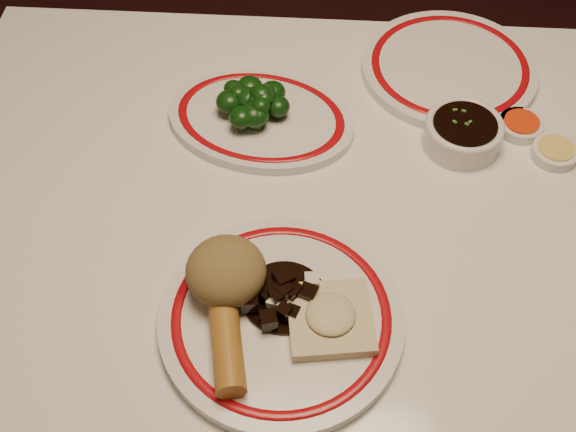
{
  "coord_description": "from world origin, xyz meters",
  "views": [
    {
      "loc": [
        -0.06,
        -0.54,
        1.49
      ],
      "look_at": [
        -0.09,
        -0.01,
        0.8
      ],
      "focal_mm": 45.0,
      "sensor_mm": 36.0,
      "label": 1
    }
  ],
  "objects_px": {
    "broccoli_pile": "(253,102)",
    "soy_bowl": "(463,134)",
    "stirfry_heap": "(280,294)",
    "spring_roll": "(227,341)",
    "fried_wonton": "(330,318)",
    "main_plate": "(281,318)",
    "rice_mound": "(226,271)",
    "dining_table": "(357,280)",
    "broccoli_plate": "(261,119)"
  },
  "relations": [
    {
      "from": "fried_wonton",
      "to": "soy_bowl",
      "type": "height_order",
      "value": "fried_wonton"
    },
    {
      "from": "dining_table",
      "to": "broccoli_plate",
      "type": "relative_size",
      "value": 3.89
    },
    {
      "from": "rice_mound",
      "to": "fried_wonton",
      "type": "relative_size",
      "value": 0.87
    },
    {
      "from": "dining_table",
      "to": "broccoli_plate",
      "type": "height_order",
      "value": "broccoli_plate"
    },
    {
      "from": "rice_mound",
      "to": "fried_wonton",
      "type": "distance_m",
      "value": 0.13
    },
    {
      "from": "fried_wonton",
      "to": "stirfry_heap",
      "type": "xyz_separation_m",
      "value": [
        -0.06,
        0.03,
        0.0
      ]
    },
    {
      "from": "broccoli_pile",
      "to": "fried_wonton",
      "type": "bearing_deg",
      "value": -70.43
    },
    {
      "from": "broccoli_pile",
      "to": "soy_bowl",
      "type": "bearing_deg",
      "value": -4.88
    },
    {
      "from": "stirfry_heap",
      "to": "soy_bowl",
      "type": "distance_m",
      "value": 0.37
    },
    {
      "from": "soy_bowl",
      "to": "broccoli_plate",
      "type": "bearing_deg",
      "value": 175.25
    },
    {
      "from": "stirfry_heap",
      "to": "broccoli_pile",
      "type": "distance_m",
      "value": 0.31
    },
    {
      "from": "broccoli_plate",
      "to": "soy_bowl",
      "type": "bearing_deg",
      "value": -4.75
    },
    {
      "from": "fried_wonton",
      "to": "soy_bowl",
      "type": "xyz_separation_m",
      "value": [
        0.18,
        0.31,
        -0.01
      ]
    },
    {
      "from": "dining_table",
      "to": "stirfry_heap",
      "type": "bearing_deg",
      "value": -132.98
    },
    {
      "from": "dining_table",
      "to": "soy_bowl",
      "type": "xyz_separation_m",
      "value": [
        0.14,
        0.18,
        0.11
      ]
    },
    {
      "from": "broccoli_plate",
      "to": "soy_bowl",
      "type": "height_order",
      "value": "soy_bowl"
    },
    {
      "from": "main_plate",
      "to": "soy_bowl",
      "type": "relative_size",
      "value": 3.05
    },
    {
      "from": "spring_roll",
      "to": "main_plate",
      "type": "bearing_deg",
      "value": 27.21
    },
    {
      "from": "broccoli_plate",
      "to": "soy_bowl",
      "type": "relative_size",
      "value": 2.89
    },
    {
      "from": "rice_mound",
      "to": "broccoli_plate",
      "type": "distance_m",
      "value": 0.3
    },
    {
      "from": "spring_roll",
      "to": "stirfry_heap",
      "type": "bearing_deg",
      "value": 39.49
    },
    {
      "from": "main_plate",
      "to": "broccoli_plate",
      "type": "distance_m",
      "value": 0.33
    },
    {
      "from": "fried_wonton",
      "to": "broccoli_plate",
      "type": "bearing_deg",
      "value": 108.14
    },
    {
      "from": "spring_roll",
      "to": "broccoli_pile",
      "type": "height_order",
      "value": "broccoli_pile"
    },
    {
      "from": "main_plate",
      "to": "stirfry_heap",
      "type": "height_order",
      "value": "stirfry_heap"
    },
    {
      "from": "fried_wonton",
      "to": "stirfry_heap",
      "type": "distance_m",
      "value": 0.07
    },
    {
      "from": "spring_roll",
      "to": "soy_bowl",
      "type": "distance_m",
      "value": 0.45
    },
    {
      "from": "rice_mound",
      "to": "spring_roll",
      "type": "relative_size",
      "value": 0.76
    },
    {
      "from": "fried_wonton",
      "to": "broccoli_pile",
      "type": "relative_size",
      "value": 1.02
    },
    {
      "from": "main_plate",
      "to": "rice_mound",
      "type": "bearing_deg",
      "value": 152.78
    },
    {
      "from": "spring_roll",
      "to": "soy_bowl",
      "type": "bearing_deg",
      "value": 38.66
    },
    {
      "from": "rice_mound",
      "to": "soy_bowl",
      "type": "height_order",
      "value": "rice_mound"
    },
    {
      "from": "spring_roll",
      "to": "soy_bowl",
      "type": "relative_size",
      "value": 1.15
    },
    {
      "from": "dining_table",
      "to": "spring_roll",
      "type": "xyz_separation_m",
      "value": [
        -0.15,
        -0.17,
        0.13
      ]
    },
    {
      "from": "stirfry_heap",
      "to": "broccoli_pile",
      "type": "bearing_deg",
      "value": 100.91
    },
    {
      "from": "rice_mound",
      "to": "soy_bowl",
      "type": "distance_m",
      "value": 0.4
    },
    {
      "from": "rice_mound",
      "to": "broccoli_plate",
      "type": "relative_size",
      "value": 0.3
    },
    {
      "from": "main_plate",
      "to": "rice_mound",
      "type": "height_order",
      "value": "rice_mound"
    },
    {
      "from": "fried_wonton",
      "to": "main_plate",
      "type": "bearing_deg",
      "value": 174.14
    },
    {
      "from": "main_plate",
      "to": "stirfry_heap",
      "type": "distance_m",
      "value": 0.03
    },
    {
      "from": "main_plate",
      "to": "broccoli_pile",
      "type": "xyz_separation_m",
      "value": [
        -0.06,
        0.33,
        0.03
      ]
    },
    {
      "from": "rice_mound",
      "to": "dining_table",
      "type": "bearing_deg",
      "value": 29.79
    },
    {
      "from": "stirfry_heap",
      "to": "spring_roll",
      "type": "bearing_deg",
      "value": -128.86
    },
    {
      "from": "fried_wonton",
      "to": "stirfry_heap",
      "type": "height_order",
      "value": "stirfry_heap"
    },
    {
      "from": "dining_table",
      "to": "spring_roll",
      "type": "height_order",
      "value": "spring_roll"
    },
    {
      "from": "dining_table",
      "to": "rice_mound",
      "type": "distance_m",
      "value": 0.23
    },
    {
      "from": "main_plate",
      "to": "dining_table",
      "type": "bearing_deg",
      "value": 53.08
    },
    {
      "from": "main_plate",
      "to": "stirfry_heap",
      "type": "relative_size",
      "value": 3.25
    },
    {
      "from": "broccoli_pile",
      "to": "soy_bowl",
      "type": "xyz_separation_m",
      "value": [
        0.29,
        -0.03,
        -0.02
      ]
    },
    {
      "from": "main_plate",
      "to": "fried_wonton",
      "type": "height_order",
      "value": "fried_wonton"
    }
  ]
}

